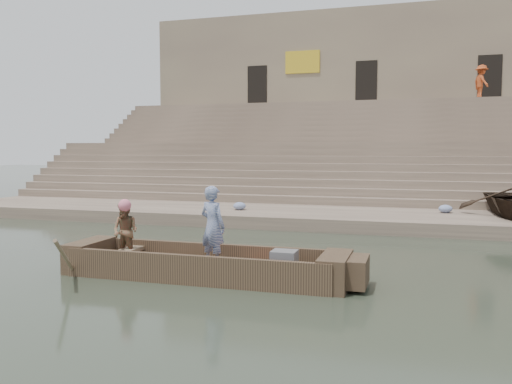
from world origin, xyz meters
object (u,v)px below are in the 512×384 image
at_px(television, 284,261).
at_px(standing_man, 213,226).
at_px(pedestrian, 481,82).
at_px(rowing_man, 125,231).
at_px(main_rowboat, 204,272).

bearing_deg(television, standing_man, 177.29).
relative_size(standing_man, pedestrian, 0.86).
height_order(rowing_man, pedestrian, pedestrian).
height_order(rowing_man, television, rowing_man).
bearing_deg(main_rowboat, pedestrian, 71.87).
bearing_deg(pedestrian, television, 143.33).
xyz_separation_m(television, pedestrian, (5.61, 21.99, 5.70)).
bearing_deg(rowing_man, television, 3.94).
bearing_deg(standing_man, television, -161.44).
distance_m(standing_man, rowing_man, 1.94).
relative_size(main_rowboat, standing_man, 3.18).
distance_m(main_rowboat, television, 1.62).
xyz_separation_m(main_rowboat, rowing_man, (-1.77, 0.10, 0.70)).
relative_size(main_rowboat, rowing_man, 4.21).
bearing_deg(standing_man, pedestrian, -86.53).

